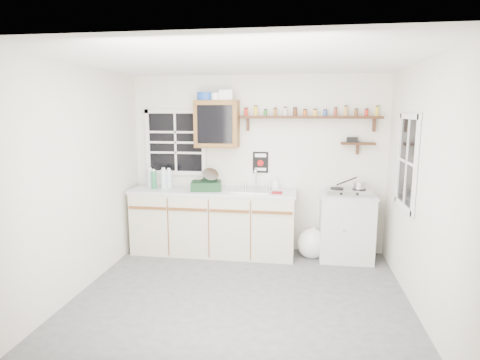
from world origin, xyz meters
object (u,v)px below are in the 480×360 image
spice_shelf (309,116)px  dish_rack (207,183)px  main_cabinet (213,221)px  right_cabinet (346,227)px  upper_cabinet (217,124)px  hotplate (348,191)px

spice_shelf → dish_rack: (-1.37, -0.26, -0.91)m
spice_shelf → main_cabinet: bearing=-170.7°
right_cabinet → spice_shelf: spice_shelf is taller
right_cabinet → upper_cabinet: 2.26m
dish_rack → main_cabinet: bearing=25.5°
spice_shelf → dish_rack: 1.67m
right_cabinet → dish_rack: bearing=-177.8°
main_cabinet → spice_shelf: bearing=9.3°
right_cabinet → dish_rack: 1.99m
main_cabinet → hotplate: bearing=0.2°
upper_cabinet → spice_shelf: bearing=3.1°
upper_cabinet → hotplate: bearing=-4.4°
upper_cabinet → dish_rack: upper_cabinet is taller
main_cabinet → right_cabinet: size_ratio=2.54×
main_cabinet → dish_rack: dish_rack is taller
hotplate → main_cabinet: bearing=176.8°
main_cabinet → spice_shelf: 1.98m
main_cabinet → dish_rack: 0.56m
upper_cabinet → dish_rack: bearing=-118.3°
right_cabinet → main_cabinet: bearing=-179.2°
dish_rack → upper_cabinet: bearing=51.9°
right_cabinet → hotplate: 0.49m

